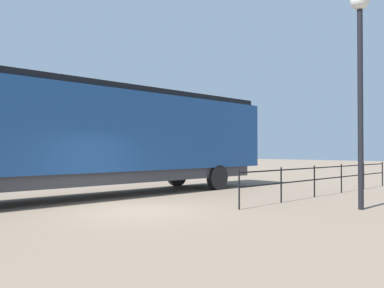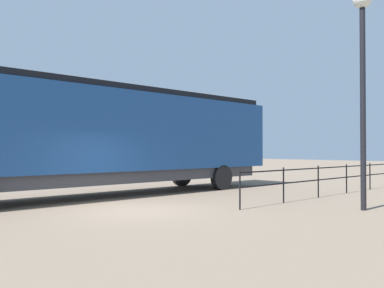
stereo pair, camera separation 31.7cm
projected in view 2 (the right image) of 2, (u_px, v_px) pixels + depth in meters
ground_plane at (134, 210)px, 11.88m from camera, size 120.00×120.00×0.00m
locomotive at (121, 136)px, 15.95m from camera, size 2.96×15.60×4.18m
lamp_post at (363, 51)px, 11.93m from camera, size 0.55×0.55×6.51m
platform_fence at (333, 175)px, 15.81m from camera, size 0.05×11.30×1.19m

